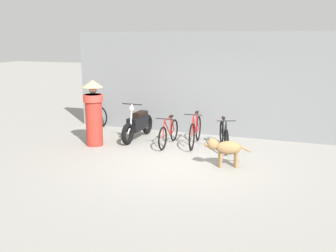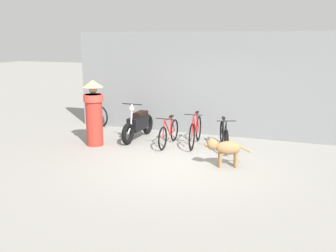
# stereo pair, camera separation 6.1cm
# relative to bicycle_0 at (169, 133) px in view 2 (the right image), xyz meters

# --- Properties ---
(ground_plane) EXTENTS (60.00, 60.00, 0.00)m
(ground_plane) POSITION_rel_bicycle_0_xyz_m (0.73, -1.36, -0.33)
(ground_plane) COLOR gray
(shop_wall_back) EXTENTS (8.45, 0.20, 2.96)m
(shop_wall_back) POSITION_rel_bicycle_0_xyz_m (0.73, 1.58, 1.15)
(shop_wall_back) COLOR slate
(shop_wall_back) RESTS_ON ground
(bicycle_0) EXTENTS (0.46, 1.56, 0.79)m
(bicycle_0) POSITION_rel_bicycle_0_xyz_m (0.00, 0.00, 0.00)
(bicycle_0) COLOR black
(bicycle_0) RESTS_ON ground
(bicycle_1) EXTENTS (0.46, 1.66, 0.90)m
(bicycle_1) POSITION_rel_bicycle_0_xyz_m (0.66, 0.23, 0.04)
(bicycle_1) COLOR black
(bicycle_1) RESTS_ON ground
(bicycle_2) EXTENTS (0.61, 1.52, 0.82)m
(bicycle_2) POSITION_rel_bicycle_0_xyz_m (1.45, 0.14, 0.01)
(bicycle_2) COLOR black
(bicycle_2) RESTS_ON ground
(motorcycle) EXTENTS (0.58, 1.85, 1.06)m
(motorcycle) POSITION_rel_bicycle_0_xyz_m (-1.03, 0.31, 0.09)
(motorcycle) COLOR black
(motorcycle) RESTS_ON ground
(stray_dog) EXTENTS (0.99, 0.52, 0.64)m
(stray_dog) POSITION_rel_bicycle_0_xyz_m (1.75, -1.24, 0.10)
(stray_dog) COLOR #997247
(stray_dog) RESTS_ON ground
(person_in_robes) EXTENTS (0.69, 0.69, 1.73)m
(person_in_robes) POSITION_rel_bicycle_0_xyz_m (-1.84, -0.67, 0.59)
(person_in_robes) COLOR #B72D23
(person_in_robes) RESTS_ON ground
(spare_tire_left) EXTENTS (0.65, 0.28, 0.67)m
(spare_tire_left) POSITION_rel_bicycle_0_xyz_m (-2.80, 1.33, 0.01)
(spare_tire_left) COLOR black
(spare_tire_left) RESTS_ON ground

